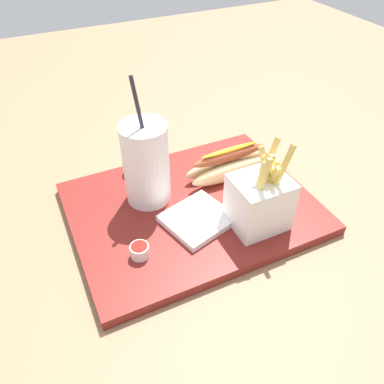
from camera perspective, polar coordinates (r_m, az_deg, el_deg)
ground_plane at (r=0.76m, az=0.00°, el=-3.46°), size 2.40×2.40×0.02m
food_tray at (r=0.75m, az=0.00°, el=-2.34°), size 0.45×0.35×0.02m
soda_cup at (r=0.71m, az=-6.75°, el=4.17°), size 0.09×0.09×0.25m
fries_basket at (r=0.68m, az=9.87°, el=-1.35°), size 0.09×0.08×0.17m
hot_dog_1 at (r=0.80m, az=5.35°, el=3.97°), size 0.18×0.06×0.07m
ketchup_cup_1 at (r=0.65m, az=-7.69°, el=-8.48°), size 0.03×0.03×0.02m
ketchup_cup_2 at (r=0.82m, az=-8.67°, el=3.36°), size 0.04×0.04×0.02m
napkin_stack at (r=0.70m, az=0.85°, el=-3.98°), size 0.14×0.13×0.01m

